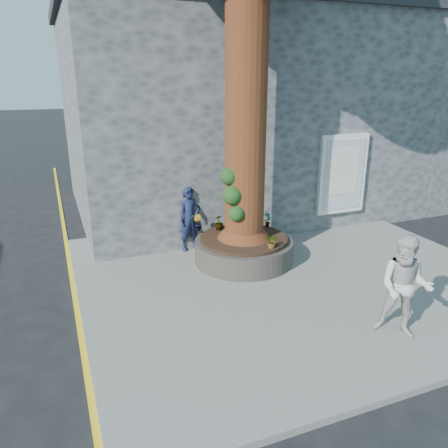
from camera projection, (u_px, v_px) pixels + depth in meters
name	position (u px, v px, depth m)	size (l,w,h in m)	color
ground	(248.00, 311.00, 8.37)	(120.00, 120.00, 0.00)	black
pavement	(290.00, 275.00, 9.76)	(9.00, 8.00, 0.12)	slate
yellow_line	(78.00, 317.00, 8.17)	(0.10, 30.00, 0.01)	yellow
stone_shop	(227.00, 112.00, 14.56)	(10.30, 8.30, 6.30)	#45484A
neighbour_shop	(412.00, 110.00, 17.43)	(6.00, 8.00, 6.00)	#45484A
planter	(244.00, 249.00, 10.28)	(2.30, 2.30, 0.60)	black
man	(190.00, 219.00, 10.79)	(0.59, 0.39, 1.62)	#161E3C
woman	(405.00, 287.00, 7.14)	(0.86, 0.67, 1.77)	beige
shopping_bag	(200.00, 244.00, 11.03)	(0.20, 0.12, 0.28)	white
plant_a	(267.00, 219.00, 10.82)	(0.20, 0.14, 0.39)	gray
plant_b	(198.00, 223.00, 10.56)	(0.22, 0.21, 0.39)	gray
plant_c	(219.00, 222.00, 10.63)	(0.21, 0.21, 0.37)	gray
plant_d	(272.00, 241.00, 9.48)	(0.28, 0.25, 0.31)	gray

